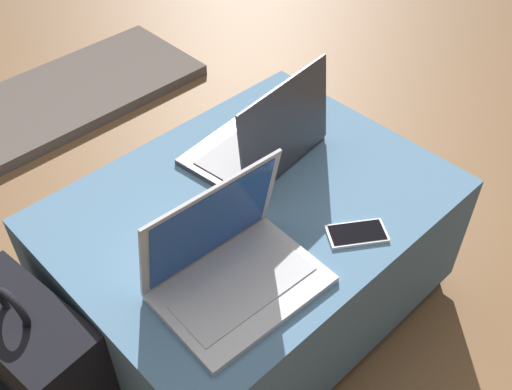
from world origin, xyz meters
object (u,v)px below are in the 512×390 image
Objects in this scene: laptop_far at (263,141)px; cell_phone at (357,234)px; laptop_near at (231,266)px; backpack at (37,370)px.

laptop_far is 0.36m from cell_phone.
laptop_far is 2.36× the size of cell_phone.
laptop_near reaches higher than cell_phone.
cell_phone is 0.80m from backpack.
laptop_far is at bearing 83.26° from backpack.
laptop_near is 0.32m from cell_phone.
laptop_far is 0.77m from backpack.
cell_phone is (0.30, -0.10, -0.05)m from laptop_near.
cell_phone is at bearing 77.20° from laptop_far.
laptop_near reaches higher than backpack.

